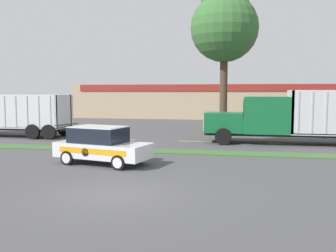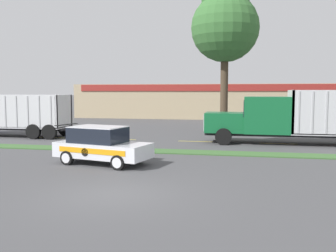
% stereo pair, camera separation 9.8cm
% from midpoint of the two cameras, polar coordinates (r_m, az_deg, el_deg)
% --- Properties ---
extents(ground_plane, '(600.00, 600.00, 0.00)m').
position_cam_midpoint_polar(ground_plane, '(12.61, -8.17, -10.25)').
color(ground_plane, '#474749').
extents(grass_verge, '(120.00, 1.43, 0.06)m').
position_cam_midpoint_polar(grass_verge, '(20.93, -0.05, -3.89)').
color(grass_verge, '#3D6633').
rests_on(grass_verge, ground_plane).
extents(centre_line_2, '(2.40, 0.14, 0.01)m').
position_cam_midpoint_polar(centre_line_2, '(28.76, -17.53, -1.68)').
color(centre_line_2, yellow).
rests_on(centre_line_2, ground_plane).
extents(centre_line_3, '(2.40, 0.14, 0.01)m').
position_cam_midpoint_polar(centre_line_3, '(26.58, -7.28, -2.03)').
color(centre_line_3, yellow).
rests_on(centre_line_3, ground_plane).
extents(centre_line_4, '(2.40, 0.14, 0.01)m').
position_cam_midpoint_polar(centre_line_4, '(25.38, 4.36, -2.35)').
color(centre_line_4, yellow).
rests_on(centre_line_4, ground_plane).
extents(centre_line_5, '(2.40, 0.14, 0.01)m').
position_cam_midpoint_polar(centre_line_5, '(25.30, 16.60, -2.58)').
color(centre_line_5, yellow).
rests_on(centre_line_5, ground_plane).
extents(dump_truck_mid, '(11.71, 2.78, 3.47)m').
position_cam_midpoint_polar(dump_truck_mid, '(25.06, 17.15, 1.01)').
color(dump_truck_mid, black).
rests_on(dump_truck_mid, ground_plane).
extents(rally_car, '(4.73, 2.83, 1.78)m').
position_cam_midpoint_polar(rally_car, '(17.68, -9.97, -2.85)').
color(rally_car, silver).
rests_on(rally_car, ground_plane).
extents(store_building_backdrop, '(42.35, 12.10, 4.27)m').
position_cam_midpoint_polar(store_building_backdrop, '(50.41, 11.46, 3.78)').
color(store_building_backdrop, tan).
rests_on(store_building_backdrop, ground_plane).
extents(tree_behind_centre, '(5.66, 5.66, 12.88)m').
position_cam_midpoint_polar(tree_behind_centre, '(32.55, 8.78, 15.46)').
color(tree_behind_centre, '#473828').
rests_on(tree_behind_centre, ground_plane).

